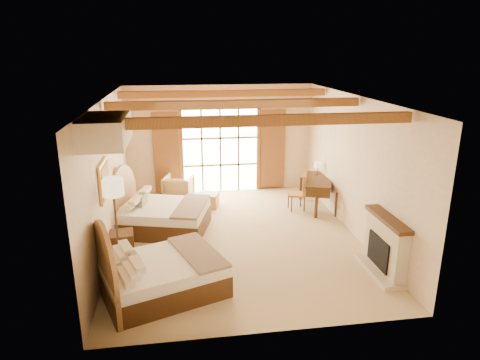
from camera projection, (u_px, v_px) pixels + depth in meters
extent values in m
plane|color=tan|center=(237.00, 237.00, 9.92)|extent=(7.00, 7.00, 0.00)
plane|color=beige|center=(220.00, 139.00, 12.75)|extent=(5.50, 0.00, 5.50)
plane|color=beige|center=(108.00, 177.00, 9.05)|extent=(0.00, 7.00, 7.00)
plane|color=beige|center=(355.00, 166.00, 9.83)|extent=(0.00, 7.00, 7.00)
plane|color=#A86E36|center=(236.00, 98.00, 8.97)|extent=(7.00, 7.00, 0.00)
cube|color=white|center=(220.00, 151.00, 12.82)|extent=(2.20, 0.02, 2.50)
cube|color=brown|center=(166.00, 153.00, 12.56)|extent=(0.75, 0.06, 2.40)
cube|color=brown|center=(273.00, 149.00, 13.01)|extent=(0.75, 0.06, 2.40)
cube|color=beige|center=(386.00, 246.00, 8.24)|extent=(0.25, 1.30, 1.10)
cube|color=black|center=(382.00, 251.00, 8.26)|extent=(0.18, 0.80, 0.60)
cube|color=beige|center=(379.00, 270.00, 8.37)|extent=(0.45, 1.40, 0.10)
cube|color=#483016|center=(388.00, 219.00, 8.07)|extent=(0.30, 1.40, 0.08)
cube|color=#C28E3C|center=(104.00, 180.00, 8.31)|extent=(0.05, 0.95, 0.75)
cube|color=tan|center=(106.00, 180.00, 8.31)|extent=(0.02, 0.82, 0.62)
cube|color=beige|center=(105.00, 130.00, 6.81)|extent=(0.70, 1.40, 0.45)
cube|color=#483016|center=(163.00, 282.00, 7.66)|extent=(2.44, 2.15, 0.40)
cube|color=white|center=(162.00, 266.00, 7.57)|extent=(2.39, 2.11, 0.22)
cube|color=gray|center=(201.00, 258.00, 7.63)|extent=(1.12, 1.68, 0.05)
cube|color=gray|center=(134.00, 257.00, 7.43)|extent=(0.26, 0.43, 0.24)
cube|color=#483016|center=(163.00, 222.00, 10.30)|extent=(2.40, 2.05, 0.40)
cube|color=white|center=(163.00, 210.00, 10.21)|extent=(2.35, 2.01, 0.22)
cube|color=gray|center=(192.00, 203.00, 10.27)|extent=(1.02, 1.70, 0.05)
cube|color=gray|center=(142.00, 202.00, 10.07)|extent=(0.23, 0.44, 0.24)
cube|color=#483016|center=(122.00, 245.00, 8.88)|extent=(0.52, 0.52, 0.57)
cylinder|color=#38281D|center=(120.00, 268.00, 8.50)|extent=(0.27, 0.27, 0.03)
cylinder|color=#38281D|center=(117.00, 231.00, 8.26)|extent=(0.04, 0.04, 1.61)
cylinder|color=beige|center=(113.00, 187.00, 8.00)|extent=(0.40, 0.40, 0.33)
imported|color=tan|center=(179.00, 188.00, 12.25)|extent=(0.97, 0.98, 0.73)
cube|color=#A07D48|center=(209.00, 200.00, 11.82)|extent=(0.64, 0.64, 0.38)
cube|color=#483016|center=(319.00, 180.00, 11.56)|extent=(1.12, 1.66, 0.05)
cube|color=#483016|center=(318.00, 185.00, 11.60)|extent=(1.09, 1.61, 0.24)
cube|color=#B78E3A|center=(297.00, 194.00, 11.52)|extent=(0.55, 0.55, 0.06)
cube|color=#B78E3A|center=(304.00, 184.00, 11.46)|extent=(0.18, 0.43, 0.53)
cylinder|color=#38281D|center=(317.00, 174.00, 11.94)|extent=(0.11, 0.11, 0.02)
cylinder|color=#38281D|center=(317.00, 170.00, 11.90)|extent=(0.02, 0.02, 0.25)
cylinder|color=beige|center=(318.00, 165.00, 11.86)|extent=(0.18, 0.18, 0.14)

